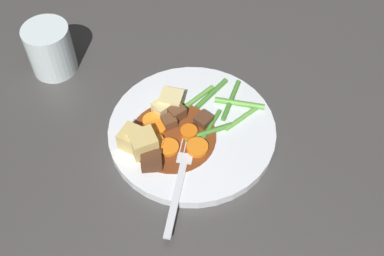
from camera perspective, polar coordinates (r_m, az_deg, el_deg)
ground_plane at (r=0.74m, az=-0.00°, el=-0.73°), size 3.00×3.00×0.00m
dinner_plate at (r=0.73m, az=-0.00°, el=-0.37°), size 0.25×0.25×0.02m
stew_sauce at (r=0.72m, az=-2.27°, el=-1.00°), size 0.13×0.13×0.00m
carrot_slice_0 at (r=0.70m, az=0.64°, el=-2.38°), size 0.04×0.04×0.01m
carrot_slice_1 at (r=0.72m, az=-4.12°, el=-0.04°), size 0.03×0.03×0.01m
carrot_slice_2 at (r=0.73m, az=-4.66°, el=0.76°), size 0.04×0.04×0.01m
carrot_slice_3 at (r=0.70m, az=-3.00°, el=-2.15°), size 0.04×0.04×0.01m
carrot_slice_4 at (r=0.72m, az=-5.13°, el=-0.65°), size 0.04×0.04×0.01m
carrot_slice_5 at (r=0.71m, az=-4.48°, el=-1.74°), size 0.04×0.04×0.01m
carrot_slice_6 at (r=0.72m, az=-0.36°, el=-0.56°), size 0.03×0.03×0.01m
potato_chunk_0 at (r=0.70m, az=-6.95°, el=-1.30°), size 0.04×0.04×0.03m
potato_chunk_1 at (r=0.74m, az=-3.56°, el=2.31°), size 0.03×0.03×0.02m
potato_chunk_2 at (r=0.69m, az=-5.73°, el=-1.82°), size 0.05×0.05×0.03m
potato_chunk_3 at (r=0.74m, az=-2.42°, el=3.21°), size 0.04×0.04×0.03m
meat_chunk_0 at (r=0.72m, az=-2.71°, el=0.70°), size 0.03×0.03×0.02m
meat_chunk_1 at (r=0.73m, az=1.36°, el=0.94°), size 0.02×0.02×0.02m
meat_chunk_2 at (r=0.73m, az=-2.04°, el=1.74°), size 0.03×0.03×0.02m
meat_chunk_3 at (r=0.69m, az=-4.71°, el=-3.96°), size 0.04×0.04×0.02m
green_bean_0 at (r=0.76m, az=4.61°, el=3.30°), size 0.08×0.04×0.01m
green_bean_1 at (r=0.76m, az=0.46°, el=3.42°), size 0.07×0.01×0.01m
green_bean_2 at (r=0.74m, az=5.86°, el=1.16°), size 0.07×0.02×0.01m
green_bean_3 at (r=0.76m, az=5.61°, el=2.90°), size 0.05×0.07×0.01m
green_bean_4 at (r=0.77m, az=2.32°, el=4.08°), size 0.07×0.01×0.01m
green_bean_5 at (r=0.73m, az=2.13°, el=0.16°), size 0.07×0.02×0.01m
green_bean_6 at (r=0.72m, az=1.91°, el=-0.49°), size 0.07×0.04×0.01m
fork at (r=0.68m, az=-1.34°, el=-5.76°), size 0.16×0.10×0.00m
water_glass at (r=0.83m, az=-16.31°, el=8.87°), size 0.08×0.08×0.09m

